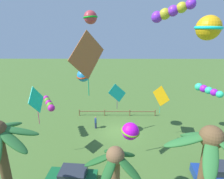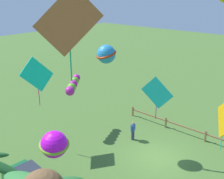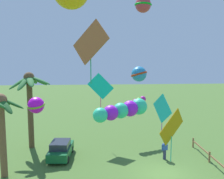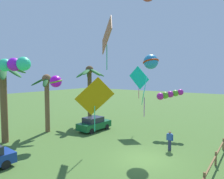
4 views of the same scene
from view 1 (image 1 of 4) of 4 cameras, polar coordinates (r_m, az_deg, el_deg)
The scene contains 19 objects.
ground_plane at distance 22.84m, azimuth 2.03°, elevation -12.99°, with size 120.00×120.00×0.00m, color #476B2D.
palm_tree_0 at distance 10.66m, azimuth 0.89°, elevation -25.61°, with size 3.07×3.08×6.23m.
palm_tree_1 at distance 12.09m, azimuth -31.08°, elevation -16.39°, with size 4.07×3.94×7.33m.
palm_tree_2 at distance 10.83m, azimuth 27.32°, elevation -19.75°, with size 4.28×3.95×7.54m.
rail_fence at distance 26.46m, azimuth 1.63°, elevation -6.95°, with size 11.00×0.12×0.95m.
parked_car_0 at distance 18.37m, azimuth 30.04°, elevation -21.58°, with size 4.01×1.97×1.51m.
parked_car_1 at distance 16.20m, azimuth -12.28°, elevation -25.25°, with size 4.02×2.01×1.51m.
spectator_0 at distance 23.28m, azimuth -5.12°, elevation -10.12°, with size 0.27×0.55×1.59m.
kite_diamond_0 at distance 14.44m, azimuth -7.70°, elevation 10.40°, with size 2.41×2.92×5.15m.
kite_diamond_1 at distance 17.60m, azimuth -22.45°, elevation -3.21°, with size 0.29×2.65×3.70m.
kite_tube_2 at distance 18.45m, azimuth 17.86°, elevation 22.06°, with size 3.47×2.16×1.91m.
kite_diamond_3 at distance 20.56m, azimuth 1.61°, elevation -1.19°, with size 2.00×0.91×3.01m.
kite_ball_4 at distance 14.88m, azimuth 27.77°, elevation 16.59°, with size 2.07×2.07×1.69m.
kite_diamond_5 at distance 20.57m, azimuth 14.97°, elevation -2.07°, with size 1.45×1.77×3.10m.
kite_ball_6 at distance 18.53m, azimuth -6.72°, elevation 21.40°, with size 1.82×1.82×1.25m.
kite_tube_7 at distance 18.42m, azimuth 27.54°, elevation -0.13°, with size 1.67×2.39×0.79m.
kite_tube_8 at distance 21.26m, azimuth -19.02°, elevation -4.15°, with size 1.82×2.45×1.14m.
kite_ball_9 at distance 19.05m, azimuth -8.89°, elevation 4.33°, with size 1.94×1.93×1.30m.
kite_ball_10 at distance 12.18m, azimuth 5.72°, elevation -12.77°, with size 1.70×1.70×1.13m.
Camera 1 is at (0.64, 19.58, 11.73)m, focal length 29.40 mm.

